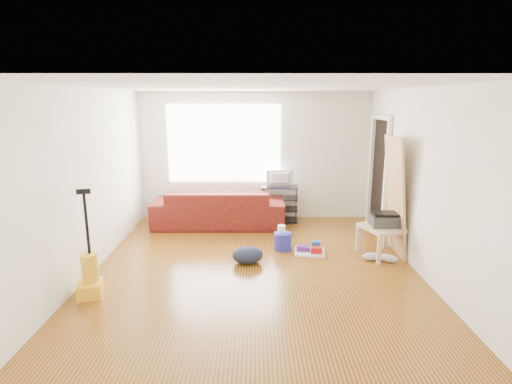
{
  "coord_description": "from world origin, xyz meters",
  "views": [
    {
      "loc": [
        -0.0,
        -5.34,
        2.32
      ],
      "look_at": [
        0.02,
        0.6,
        0.96
      ],
      "focal_mm": 28.0,
      "sensor_mm": 36.0,
      "label": 1
    }
  ],
  "objects_px": {
    "sofa": "(219,225)",
    "vacuum": "(90,276)",
    "tv_stand": "(280,203)",
    "cleaning_tray": "(310,250)",
    "side_table": "(383,231)",
    "bucket": "(283,249)",
    "backpack": "(248,263)"
  },
  "relations": [
    {
      "from": "tv_stand",
      "to": "vacuum",
      "type": "height_order",
      "value": "vacuum"
    },
    {
      "from": "tv_stand",
      "to": "side_table",
      "type": "relative_size",
      "value": 1.0
    },
    {
      "from": "cleaning_tray",
      "to": "backpack",
      "type": "height_order",
      "value": "cleaning_tray"
    },
    {
      "from": "side_table",
      "to": "vacuum",
      "type": "bearing_deg",
      "value": -162.22
    },
    {
      "from": "sofa",
      "to": "vacuum",
      "type": "xyz_separation_m",
      "value": [
        -1.32,
        -2.8,
        0.24
      ]
    },
    {
      "from": "tv_stand",
      "to": "cleaning_tray",
      "type": "bearing_deg",
      "value": -71.38
    },
    {
      "from": "tv_stand",
      "to": "backpack",
      "type": "relative_size",
      "value": 1.65
    },
    {
      "from": "vacuum",
      "to": "cleaning_tray",
      "type": "bearing_deg",
      "value": 11.0
    },
    {
      "from": "tv_stand",
      "to": "backpack",
      "type": "distance_m",
      "value": 2.21
    },
    {
      "from": "bucket",
      "to": "vacuum",
      "type": "bearing_deg",
      "value": -147.99
    },
    {
      "from": "vacuum",
      "to": "tv_stand",
      "type": "bearing_deg",
      "value": 36.57
    },
    {
      "from": "cleaning_tray",
      "to": "backpack",
      "type": "relative_size",
      "value": 1.13
    },
    {
      "from": "sofa",
      "to": "side_table",
      "type": "distance_m",
      "value": 3.07
    },
    {
      "from": "sofa",
      "to": "tv_stand",
      "type": "bearing_deg",
      "value": -166.96
    },
    {
      "from": "bucket",
      "to": "cleaning_tray",
      "type": "bearing_deg",
      "value": -21.36
    },
    {
      "from": "sofa",
      "to": "backpack",
      "type": "height_order",
      "value": "sofa"
    },
    {
      "from": "backpack",
      "to": "vacuum",
      "type": "bearing_deg",
      "value": -159.94
    },
    {
      "from": "sofa",
      "to": "backpack",
      "type": "xyz_separation_m",
      "value": [
        0.58,
        -1.83,
        0.0
      ]
    },
    {
      "from": "side_table",
      "to": "backpack",
      "type": "height_order",
      "value": "side_table"
    },
    {
      "from": "tv_stand",
      "to": "side_table",
      "type": "distance_m",
      "value": 2.33
    },
    {
      "from": "sofa",
      "to": "cleaning_tray",
      "type": "relative_size",
      "value": 4.79
    },
    {
      "from": "sofa",
      "to": "bucket",
      "type": "distance_m",
      "value": 1.7
    },
    {
      "from": "bucket",
      "to": "side_table",
      "type": "bearing_deg",
      "value": -9.89
    },
    {
      "from": "cleaning_tray",
      "to": "vacuum",
      "type": "distance_m",
      "value": 3.18
    },
    {
      "from": "side_table",
      "to": "sofa",
      "type": "bearing_deg",
      "value": 149.69
    },
    {
      "from": "bucket",
      "to": "backpack",
      "type": "distance_m",
      "value": 0.78
    },
    {
      "from": "side_table",
      "to": "bucket",
      "type": "bearing_deg",
      "value": 170.11
    },
    {
      "from": "cleaning_tray",
      "to": "side_table",
      "type": "bearing_deg",
      "value": -5.17
    },
    {
      "from": "sofa",
      "to": "bucket",
      "type": "bearing_deg",
      "value": 131.44
    },
    {
      "from": "sofa",
      "to": "backpack",
      "type": "distance_m",
      "value": 1.91
    },
    {
      "from": "tv_stand",
      "to": "side_table",
      "type": "xyz_separation_m",
      "value": [
        1.46,
        -1.81,
        0.04
      ]
    },
    {
      "from": "backpack",
      "to": "sofa",
      "type": "bearing_deg",
      "value": 100.27
    }
  ]
}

